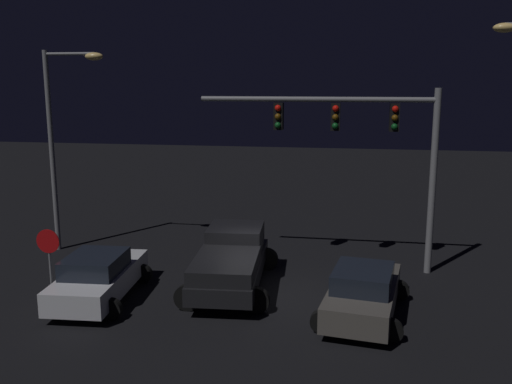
# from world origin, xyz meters

# --- Properties ---
(ground_plane) EXTENTS (80.00, 80.00, 0.00)m
(ground_plane) POSITION_xyz_m (0.00, 0.00, 0.00)
(ground_plane) COLOR black
(pickup_truck) EXTENTS (3.11, 5.52, 1.80)m
(pickup_truck) POSITION_xyz_m (-0.97, 0.57, 1.00)
(pickup_truck) COLOR black
(pickup_truck) RESTS_ON ground_plane
(car_sedan) EXTENTS (2.89, 4.61, 1.51)m
(car_sedan) POSITION_xyz_m (3.29, -1.17, 0.74)
(car_sedan) COLOR #514C47
(car_sedan) RESTS_ON ground_plane
(car_sedan_far) EXTENTS (2.66, 4.50, 1.51)m
(car_sedan_far) POSITION_xyz_m (-4.83, -1.25, 0.74)
(car_sedan_far) COLOR silver
(car_sedan_far) RESTS_ON ground_plane
(traffic_signal_gantry) EXTENTS (8.32, 0.56, 6.50)m
(traffic_signal_gantry) POSITION_xyz_m (3.20, 3.04, 4.90)
(traffic_signal_gantry) COLOR slate
(traffic_signal_gantry) RESTS_ON ground_plane
(street_lamp_left) EXTENTS (2.44, 0.44, 7.88)m
(street_lamp_left) POSITION_xyz_m (-8.31, 3.49, 4.97)
(street_lamp_left) COLOR slate
(street_lamp_left) RESTS_ON ground_plane
(stop_sign) EXTENTS (0.76, 0.08, 2.23)m
(stop_sign) POSITION_xyz_m (-6.38, -1.35, 1.56)
(stop_sign) COLOR slate
(stop_sign) RESTS_ON ground_plane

